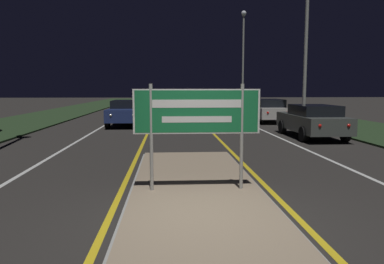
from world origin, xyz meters
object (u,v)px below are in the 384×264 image
Objects in this scene: car_receding_0 at (312,120)px; car_receding_1 at (267,110)px; car_approaching_1 at (148,103)px; highway_sign at (197,115)px; streetlight_right_far at (243,50)px; streetlight_right_near at (306,27)px; car_approaching_0 at (127,112)px.

car_receding_1 is at bearing 89.59° from car_receding_0.
car_approaching_1 is at bearing 113.71° from car_receding_0.
streetlight_right_far is at bearing 76.96° from highway_sign.
highway_sign reaches higher than car_approaching_1.
car_approaching_1 is (-8.96, -1.97, -4.97)m from streetlight_right_far.
car_receding_0 is 0.98× the size of car_approaching_1.
streetlight_right_far is 2.04× the size of car_approaching_1.
car_receding_0 is (-1.01, -3.79, -4.52)m from streetlight_right_near.
streetlight_right_near is 1.89× the size of car_approaching_0.
streetlight_right_far reaches higher than car_receding_0.
streetlight_right_far reaches higher than car_approaching_0.
car_approaching_1 is at bearing 126.94° from car_receding_1.
car_approaching_0 is at bearing 145.86° from car_receding_0.
car_approaching_1 is (-2.37, 26.51, -0.79)m from highway_sign.
car_receding_1 is (-0.95, 3.69, -4.51)m from streetlight_right_near.
streetlight_right_near is at bearing -75.52° from car_receding_1.
highway_sign reaches higher than car_receding_1.
streetlight_right_far is at bearing 85.81° from car_receding_1.
car_approaching_1 is (-8.03, 10.68, 0.04)m from car_receding_1.
car_approaching_0 is at bearing -92.45° from car_approaching_1.
streetlight_right_near is 5.99m from car_receding_0.
streetlight_right_near is at bearing -89.91° from streetlight_right_far.
car_approaching_1 is at bearing -167.62° from streetlight_right_far.
car_receding_1 is at bearing -53.06° from car_approaching_1.
streetlight_right_near is at bearing 75.13° from car_receding_0.
car_receding_0 is 7.49m from car_receding_1.
streetlight_right_far is 2.08× the size of car_receding_0.
car_approaching_0 is at bearing 168.25° from streetlight_right_near.
streetlight_right_near is 1.95× the size of car_receding_1.
highway_sign is at bearing -103.04° from streetlight_right_far.
car_receding_1 is at bearing -94.19° from streetlight_right_far.
car_approaching_1 is at bearing 87.55° from car_approaching_0.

